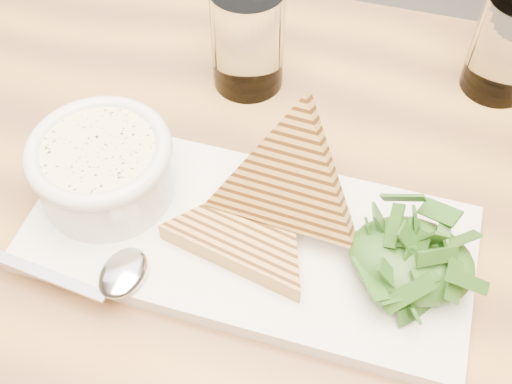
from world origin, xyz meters
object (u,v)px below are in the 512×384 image
(soup_bowl, at_px, (105,173))
(glass_near, at_px, (248,38))
(platter, at_px, (249,239))
(table_top, at_px, (261,294))
(glass_far, at_px, (509,45))

(soup_bowl, height_order, glass_near, glass_near)
(platter, distance_m, soup_bowl, 0.14)
(platter, height_order, glass_near, glass_near)
(soup_bowl, xyz_separation_m, glass_near, (0.07, 0.19, 0.02))
(table_top, distance_m, platter, 0.05)
(glass_far, bearing_deg, table_top, -117.83)
(table_top, bearing_deg, soup_bowl, 165.96)
(table_top, relative_size, glass_far, 11.13)
(platter, relative_size, soup_bowl, 3.23)
(table_top, height_order, glass_far, glass_far)
(platter, bearing_deg, table_top, -55.95)
(glass_near, height_order, glass_far, glass_near)
(platter, bearing_deg, glass_far, 56.00)
(platter, xyz_separation_m, glass_near, (-0.07, 0.20, 0.05))
(table_top, height_order, soup_bowl, soup_bowl)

